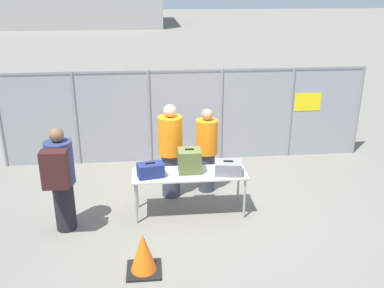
# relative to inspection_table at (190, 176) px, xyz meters

# --- Properties ---
(ground_plane) EXTENTS (120.00, 120.00, 0.00)m
(ground_plane) POSITION_rel_inspection_table_xyz_m (0.14, 0.20, -0.69)
(ground_plane) COLOR slate
(fence_section) EXTENTS (7.93, 0.07, 2.05)m
(fence_section) POSITION_rel_inspection_table_xyz_m (0.16, 2.41, 0.38)
(fence_section) COLOR gray
(fence_section) RESTS_ON ground_plane
(inspection_table) EXTENTS (1.93, 0.64, 0.76)m
(inspection_table) POSITION_rel_inspection_table_xyz_m (0.00, 0.00, 0.00)
(inspection_table) COLOR #B2B2AD
(inspection_table) RESTS_ON ground_plane
(suitcase_navy) EXTENTS (0.47, 0.34, 0.25)m
(suitcase_navy) POSITION_rel_inspection_table_xyz_m (-0.65, -0.07, 0.18)
(suitcase_navy) COLOR navy
(suitcase_navy) RESTS_ON inspection_table
(suitcase_olive) EXTENTS (0.38, 0.35, 0.42)m
(suitcase_olive) POSITION_rel_inspection_table_xyz_m (0.01, 0.07, 0.26)
(suitcase_olive) COLOR #566033
(suitcase_olive) RESTS_ON inspection_table
(suitcase_grey) EXTENTS (0.49, 0.39, 0.24)m
(suitcase_grey) POSITION_rel_inspection_table_xyz_m (0.64, -0.08, 0.17)
(suitcase_grey) COLOR slate
(suitcase_grey) RESTS_ON inspection_table
(traveler_hooded) EXTENTS (0.43, 0.66, 1.73)m
(traveler_hooded) POSITION_rel_inspection_table_xyz_m (-2.04, -0.37, 0.26)
(traveler_hooded) COLOR black
(traveler_hooded) RESTS_ON ground_plane
(security_worker_near) EXTENTS (0.44, 0.44, 1.77)m
(security_worker_near) POSITION_rel_inspection_table_xyz_m (-0.28, 0.69, 0.22)
(security_worker_near) COLOR #383D4C
(security_worker_near) RESTS_ON ground_plane
(security_worker_far) EXTENTS (0.40, 0.40, 1.62)m
(security_worker_far) POSITION_rel_inspection_table_xyz_m (0.40, 0.84, 0.15)
(security_worker_far) COLOR #383D4C
(security_worker_far) RESTS_ON ground_plane
(utility_trailer) EXTENTS (4.21, 2.25, 0.65)m
(utility_trailer) POSITION_rel_inspection_table_xyz_m (0.83, 4.11, -0.30)
(utility_trailer) COLOR silver
(utility_trailer) RESTS_ON ground_plane
(traffic_cone) EXTENTS (0.48, 0.48, 0.60)m
(traffic_cone) POSITION_rel_inspection_table_xyz_m (-0.78, -1.54, -0.42)
(traffic_cone) COLOR black
(traffic_cone) RESTS_ON ground_plane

